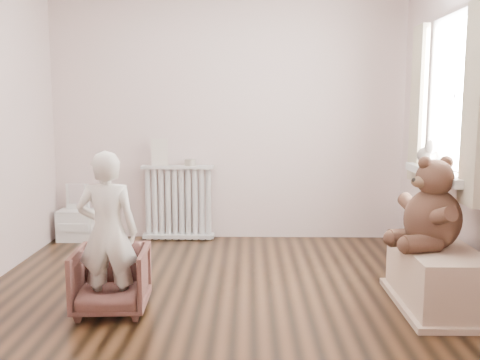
{
  "coord_description": "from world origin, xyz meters",
  "views": [
    {
      "loc": [
        0.22,
        -3.71,
        1.39
      ],
      "look_at": [
        0.15,
        0.45,
        0.8
      ],
      "focal_mm": 40.0,
      "sensor_mm": 36.0,
      "label": 1
    }
  ],
  "objects_px": {
    "radiator": "(178,202)",
    "teddy_bear": "(433,211)",
    "toy_vanity": "(77,214)",
    "child": "(108,233)",
    "armchair": "(111,280)",
    "toy_bench": "(437,278)",
    "plush_cat": "(428,153)"
  },
  "relations": [
    {
      "from": "teddy_bear",
      "to": "plush_cat",
      "type": "bearing_deg",
      "value": 61.09
    },
    {
      "from": "child",
      "to": "toy_bench",
      "type": "distance_m",
      "value": 2.26
    },
    {
      "from": "toy_vanity",
      "to": "armchair",
      "type": "xyz_separation_m",
      "value": [
        0.85,
        -1.92,
        -0.05
      ]
    },
    {
      "from": "radiator",
      "to": "toy_bench",
      "type": "height_order",
      "value": "radiator"
    },
    {
      "from": "toy_bench",
      "to": "child",
      "type": "bearing_deg",
      "value": -175.3
    },
    {
      "from": "radiator",
      "to": "armchair",
      "type": "xyz_separation_m",
      "value": [
        -0.2,
        -1.95,
        -0.17
      ]
    },
    {
      "from": "toy_vanity",
      "to": "plush_cat",
      "type": "relative_size",
      "value": 2.22
    },
    {
      "from": "teddy_bear",
      "to": "plush_cat",
      "type": "distance_m",
      "value": 0.82
    },
    {
      "from": "armchair",
      "to": "toy_bench",
      "type": "xyz_separation_m",
      "value": [
        2.22,
        0.13,
        -0.02
      ]
    },
    {
      "from": "plush_cat",
      "to": "toy_vanity",
      "type": "bearing_deg",
      "value": -178.5
    },
    {
      "from": "child",
      "to": "toy_bench",
      "type": "relative_size",
      "value": 1.21
    },
    {
      "from": "radiator",
      "to": "toy_bench",
      "type": "relative_size",
      "value": 0.87
    },
    {
      "from": "toy_vanity",
      "to": "teddy_bear",
      "type": "xyz_separation_m",
      "value": [
        3.02,
        -1.78,
        0.4
      ]
    },
    {
      "from": "toy_vanity",
      "to": "armchair",
      "type": "bearing_deg",
      "value": -66.16
    },
    {
      "from": "teddy_bear",
      "to": "armchair",
      "type": "bearing_deg",
      "value": 169.2
    },
    {
      "from": "child",
      "to": "plush_cat",
      "type": "bearing_deg",
      "value": -161.92
    },
    {
      "from": "toy_vanity",
      "to": "toy_bench",
      "type": "xyz_separation_m",
      "value": [
        3.07,
        -1.78,
        -0.08
      ]
    },
    {
      "from": "armchair",
      "to": "child",
      "type": "height_order",
      "value": "child"
    },
    {
      "from": "radiator",
      "to": "armchair",
      "type": "relative_size",
      "value": 1.58
    },
    {
      "from": "child",
      "to": "plush_cat",
      "type": "distance_m",
      "value": 2.58
    },
    {
      "from": "child",
      "to": "toy_bench",
      "type": "height_order",
      "value": "child"
    },
    {
      "from": "radiator",
      "to": "armchair",
      "type": "bearing_deg",
      "value": -95.79
    },
    {
      "from": "radiator",
      "to": "plush_cat",
      "type": "relative_size",
      "value": 2.97
    },
    {
      "from": "radiator",
      "to": "toy_vanity",
      "type": "height_order",
      "value": "radiator"
    },
    {
      "from": "toy_vanity",
      "to": "armchair",
      "type": "relative_size",
      "value": 1.18
    },
    {
      "from": "child",
      "to": "teddy_bear",
      "type": "distance_m",
      "value": 2.19
    },
    {
      "from": "radiator",
      "to": "armchair",
      "type": "height_order",
      "value": "radiator"
    },
    {
      "from": "toy_vanity",
      "to": "child",
      "type": "xyz_separation_m",
      "value": [
        0.85,
        -1.97,
        0.28
      ]
    },
    {
      "from": "armchair",
      "to": "toy_bench",
      "type": "height_order",
      "value": "armchair"
    },
    {
      "from": "radiator",
      "to": "teddy_bear",
      "type": "bearing_deg",
      "value": -42.38
    },
    {
      "from": "toy_bench",
      "to": "teddy_bear",
      "type": "bearing_deg",
      "value": 168.77
    },
    {
      "from": "plush_cat",
      "to": "radiator",
      "type": "bearing_deg",
      "value": 173.14
    }
  ]
}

